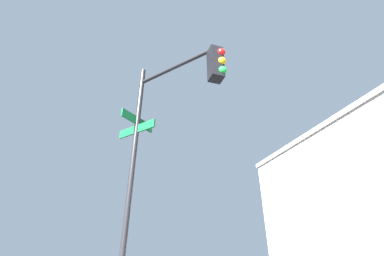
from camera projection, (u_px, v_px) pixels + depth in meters
name	position (u px, v px, depth m)	size (l,w,h in m)	color
traffic_signal_near	(170.00, 116.00, 5.65)	(2.36, 1.90, 5.80)	black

